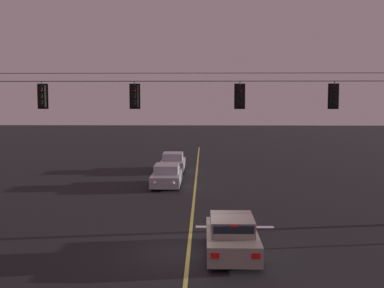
# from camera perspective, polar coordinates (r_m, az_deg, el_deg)

# --- Properties ---
(ground_plane) EXTENTS (180.00, 180.00, 0.00)m
(ground_plane) POSITION_cam_1_polar(r_m,az_deg,el_deg) (18.89, -0.39, -12.02)
(ground_plane) COLOR black
(lane_centre_stripe) EXTENTS (0.14, 60.00, 0.01)m
(lane_centre_stripe) POSITION_cam_1_polar(r_m,az_deg,el_deg) (28.85, 0.24, -6.03)
(lane_centre_stripe) COLOR #D1C64C
(lane_centre_stripe) RESTS_ON ground
(stop_bar_paint) EXTENTS (3.40, 0.36, 0.01)m
(stop_bar_paint) POSITION_cam_1_polar(r_m,az_deg,el_deg) (22.44, 4.82, -9.27)
(stop_bar_paint) COLOR silver
(stop_bar_paint) RESTS_ON ground
(signal_span_assembly) EXTENTS (20.56, 0.32, 7.74)m
(signal_span_assembly) POSITION_cam_1_polar(r_m,az_deg,el_deg) (22.36, -0.06, 1.15)
(signal_span_assembly) COLOR #2D2116
(signal_span_assembly) RESTS_ON ground
(traffic_light_leftmost) EXTENTS (0.48, 0.41, 1.22)m
(traffic_light_leftmost) POSITION_cam_1_polar(r_m,az_deg,el_deg) (23.41, -16.55, 5.18)
(traffic_light_leftmost) COLOR black
(traffic_light_left_inner) EXTENTS (0.48, 0.41, 1.22)m
(traffic_light_left_inner) POSITION_cam_1_polar(r_m,az_deg,el_deg) (22.50, -6.50, 5.37)
(traffic_light_left_inner) COLOR black
(traffic_light_centre) EXTENTS (0.48, 0.41, 1.22)m
(traffic_light_centre) POSITION_cam_1_polar(r_m,az_deg,el_deg) (22.34, 5.41, 5.38)
(traffic_light_centre) COLOR black
(traffic_light_right_inner) EXTENTS (0.48, 0.41, 1.22)m
(traffic_light_right_inner) POSITION_cam_1_polar(r_m,az_deg,el_deg) (23.00, 15.71, 5.20)
(traffic_light_right_inner) COLOR black
(car_waiting_near_lane) EXTENTS (1.80, 4.33, 1.39)m
(car_waiting_near_lane) POSITION_cam_1_polar(r_m,az_deg,el_deg) (18.48, 4.49, -10.33)
(car_waiting_near_lane) COLOR gray
(car_waiting_near_lane) RESTS_ON ground
(car_oncoming_lead) EXTENTS (1.80, 4.42, 1.39)m
(car_oncoming_lead) POSITION_cam_1_polar(r_m,az_deg,el_deg) (32.51, -2.87, -3.62)
(car_oncoming_lead) COLOR #A5A5AD
(car_oncoming_lead) RESTS_ON ground
(car_oncoming_trailing) EXTENTS (1.80, 4.42, 1.39)m
(car_oncoming_trailing) POSITION_cam_1_polar(r_m,az_deg,el_deg) (39.50, -2.17, -2.08)
(car_oncoming_trailing) COLOR #A5A5AD
(car_oncoming_trailing) RESTS_ON ground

